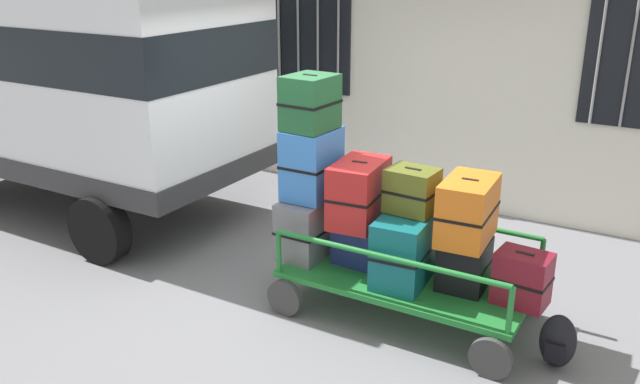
% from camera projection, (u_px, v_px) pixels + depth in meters
% --- Properties ---
extents(ground_plane, '(40.00, 40.00, 0.00)m').
position_uv_depth(ground_plane, '(334.00, 283.00, 6.32)').
color(ground_plane, slate).
extents(van, '(4.61, 2.18, 2.65)m').
position_uv_depth(van, '(67.00, 75.00, 7.75)').
color(van, silver).
rests_on(van, ground).
extents(luggage_cart, '(2.14, 1.15, 0.38)m').
position_uv_depth(luggage_cart, '(407.00, 281.00, 5.67)').
color(luggage_cart, '#1E722D').
rests_on(luggage_cart, ground).
extents(cart_railing, '(2.04, 1.01, 0.39)m').
position_uv_depth(cart_railing, '(409.00, 241.00, 5.55)').
color(cart_railing, '#1E722D').
rests_on(cart_railing, luggage_cart).
extents(suitcase_left_bottom, '(0.40, 0.66, 0.54)m').
position_uv_depth(suitcase_left_bottom, '(310.00, 226.00, 5.99)').
color(suitcase_left_bottom, slate).
rests_on(suitcase_left_bottom, luggage_cart).
extents(suitcase_left_middle, '(0.40, 0.52, 0.63)m').
position_uv_depth(suitcase_left_middle, '(312.00, 164.00, 5.83)').
color(suitcase_left_middle, '#3372C6').
rests_on(suitcase_left_middle, suitcase_left_bottom).
extents(suitcase_left_top, '(0.41, 0.47, 0.47)m').
position_uv_depth(suitcase_left_top, '(310.00, 102.00, 5.62)').
color(suitcase_left_top, '#194C28').
rests_on(suitcase_left_top, suitcase_left_middle).
extents(suitcase_midleft_bottom, '(0.43, 0.35, 0.39)m').
position_uv_depth(suitcase_midleft_bottom, '(359.00, 242.00, 5.82)').
color(suitcase_midleft_bottom, navy).
rests_on(suitcase_midleft_bottom, luggage_cart).
extents(suitcase_midleft_middle, '(0.45, 0.67, 0.55)m').
position_uv_depth(suitcase_midleft_middle, '(359.00, 193.00, 5.65)').
color(suitcase_midleft_middle, '#B21E1E').
rests_on(suitcase_midleft_middle, suitcase_midleft_bottom).
extents(suitcase_center_bottom, '(0.47, 0.92, 0.58)m').
position_uv_depth(suitcase_center_bottom, '(410.00, 243.00, 5.57)').
color(suitcase_center_bottom, '#0F5960').
rests_on(suitcase_center_bottom, luggage_cart).
extents(suitcase_center_middle, '(0.42, 0.35, 0.38)m').
position_uv_depth(suitcase_center_middle, '(412.00, 190.00, 5.40)').
color(suitcase_center_middle, '#4C5119').
rests_on(suitcase_center_middle, suitcase_center_bottom).
extents(suitcase_midright_bottom, '(0.40, 0.40, 0.43)m').
position_uv_depth(suitcase_midright_bottom, '(464.00, 264.00, 5.38)').
color(suitcase_midright_bottom, black).
rests_on(suitcase_midright_bottom, luggage_cart).
extents(suitcase_midright_middle, '(0.42, 0.63, 0.51)m').
position_uv_depth(suitcase_midright_middle, '(468.00, 210.00, 5.20)').
color(suitcase_midright_middle, orange).
rests_on(suitcase_midright_middle, suitcase_midright_bottom).
extents(suitcase_right_bottom, '(0.44, 0.34, 0.43)m').
position_uv_depth(suitcase_right_bottom, '(522.00, 278.00, 5.13)').
color(suitcase_right_bottom, maroon).
rests_on(suitcase_right_bottom, luggage_cart).
extents(backpack, '(0.27, 0.22, 0.44)m').
position_uv_depth(backpack, '(558.00, 342.00, 4.96)').
color(backpack, black).
rests_on(backpack, ground).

